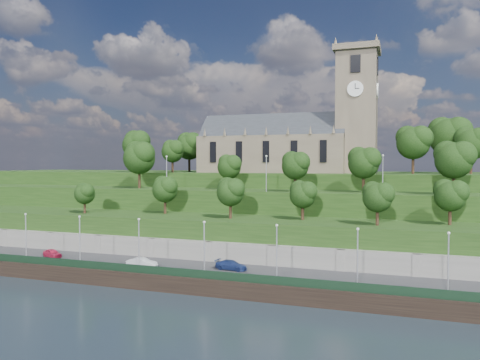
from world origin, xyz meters
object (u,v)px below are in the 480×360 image
at_px(car_left, 52,253).
at_px(car_middle, 142,263).
at_px(car_right, 231,265).
at_px(church, 295,138).

xyz_separation_m(car_left, car_middle, (17.54, -1.97, 0.06)).
bearing_deg(car_right, car_left, 98.43).
distance_m(car_left, car_middle, 17.65).
bearing_deg(church, car_left, -127.32).
xyz_separation_m(car_middle, car_right, (12.60, 3.05, -0.05)).
xyz_separation_m(car_left, car_right, (30.14, 1.07, 0.01)).
relative_size(church, car_left, 9.88).
bearing_deg(car_middle, church, -20.81).
relative_size(car_left, car_right, 0.84).
bearing_deg(car_right, church, 5.62).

